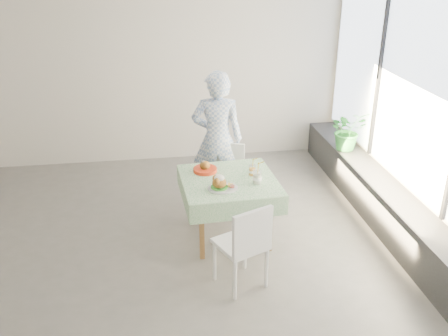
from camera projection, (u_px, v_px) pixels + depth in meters
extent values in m
plane|color=#585553|center=(154.00, 242.00, 5.75)|extent=(6.00, 6.00, 0.00)
cube|color=beige|center=(144.00, 72.00, 7.44)|extent=(6.00, 0.02, 2.80)
cube|color=beige|center=(150.00, 267.00, 2.93)|extent=(6.00, 0.02, 2.80)
cube|color=beige|center=(415.00, 114.00, 5.60)|extent=(0.02, 5.00, 2.80)
cube|color=#D1E0F9|center=(416.00, 92.00, 5.49)|extent=(0.01, 4.80, 2.18)
cube|color=black|center=(385.00, 205.00, 6.04)|extent=(0.40, 4.80, 0.50)
cube|color=brown|center=(229.00, 182.00, 5.58)|extent=(0.95, 0.95, 0.04)
cube|color=white|center=(229.00, 180.00, 5.57)|extent=(1.09, 1.09, 0.01)
cube|color=white|center=(226.00, 179.00, 6.30)|extent=(0.51, 0.51, 0.04)
cube|color=white|center=(229.00, 158.00, 6.38)|extent=(0.39, 0.17, 0.40)
cube|color=white|center=(241.00, 244.00, 4.86)|extent=(0.57, 0.57, 0.04)
cube|color=white|center=(253.00, 232.00, 4.61)|extent=(0.41, 0.21, 0.43)
imported|color=#7E9ACA|center=(217.00, 139.00, 6.31)|extent=(0.71, 0.52, 1.77)
cylinder|color=white|center=(223.00, 188.00, 5.34)|extent=(0.33, 0.33, 0.02)
cylinder|color=#165114|center=(219.00, 187.00, 5.32)|extent=(0.18, 0.18, 0.02)
ellipsoid|color=brown|center=(219.00, 183.00, 5.30)|extent=(0.15, 0.14, 0.12)
ellipsoid|color=white|center=(219.00, 178.00, 5.28)|extent=(0.11, 0.10, 0.08)
cylinder|color=maroon|center=(232.00, 186.00, 5.33)|extent=(0.06, 0.06, 0.03)
cylinder|color=white|center=(252.00, 171.00, 5.64)|extent=(0.08, 0.08, 0.12)
cylinder|color=orange|center=(252.00, 172.00, 5.64)|extent=(0.07, 0.07, 0.08)
cylinder|color=white|center=(252.00, 166.00, 5.61)|extent=(0.09, 0.09, 0.01)
cylinder|color=gold|center=(253.00, 162.00, 5.60)|extent=(0.01, 0.03, 0.16)
cylinder|color=white|center=(257.00, 177.00, 5.44)|extent=(0.10, 0.10, 0.14)
cylinder|color=beige|center=(257.00, 179.00, 5.45)|extent=(0.09, 0.09, 0.10)
cylinder|color=white|center=(257.00, 171.00, 5.41)|extent=(0.10, 0.10, 0.01)
cylinder|color=gold|center=(258.00, 167.00, 5.39)|extent=(0.01, 0.04, 0.20)
cylinder|color=red|center=(205.00, 170.00, 5.75)|extent=(0.27, 0.27, 0.04)
cylinder|color=white|center=(205.00, 169.00, 5.74)|extent=(0.23, 0.23, 0.02)
ellipsoid|color=brown|center=(205.00, 165.00, 5.72)|extent=(0.12, 0.11, 0.10)
imported|color=#2A8033|center=(348.00, 130.00, 6.93)|extent=(0.55, 0.49, 0.56)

